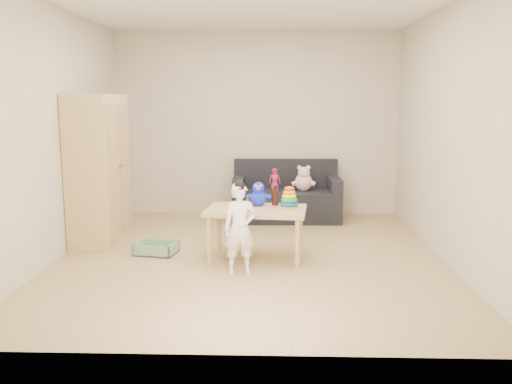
{
  "coord_description": "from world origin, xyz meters",
  "views": [
    {
      "loc": [
        0.23,
        -5.52,
        1.63
      ],
      "look_at": [
        0.05,
        0.25,
        0.65
      ],
      "focal_mm": 38.0,
      "sensor_mm": 36.0,
      "label": 1
    }
  ],
  "objects_px": {
    "toddler": "(240,230)",
    "play_table": "(256,234)",
    "wardrobe": "(99,170)",
    "sofa": "(286,205)"
  },
  "relations": [
    {
      "from": "wardrobe",
      "to": "play_table",
      "type": "relative_size",
      "value": 1.67
    },
    {
      "from": "sofa",
      "to": "toddler",
      "type": "bearing_deg",
      "value": -102.85
    },
    {
      "from": "sofa",
      "to": "play_table",
      "type": "relative_size",
      "value": 1.44
    },
    {
      "from": "play_table",
      "to": "toddler",
      "type": "height_order",
      "value": "toddler"
    },
    {
      "from": "wardrobe",
      "to": "play_table",
      "type": "xyz_separation_m",
      "value": [
        1.82,
        -0.62,
        -0.58
      ]
    },
    {
      "from": "toddler",
      "to": "play_table",
      "type": "bearing_deg",
      "value": 65.1
    },
    {
      "from": "wardrobe",
      "to": "play_table",
      "type": "height_order",
      "value": "wardrobe"
    },
    {
      "from": "sofa",
      "to": "toddler",
      "type": "xyz_separation_m",
      "value": [
        -0.49,
        -2.36,
        0.22
      ]
    },
    {
      "from": "play_table",
      "to": "wardrobe",
      "type": "bearing_deg",
      "value": 161.28
    },
    {
      "from": "wardrobe",
      "to": "toddler",
      "type": "height_order",
      "value": "wardrobe"
    }
  ]
}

